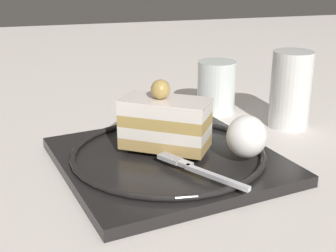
{
  "coord_description": "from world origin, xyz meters",
  "views": [
    {
      "loc": [
        0.16,
        0.53,
        0.24
      ],
      "look_at": [
        0.03,
        0.03,
        0.05
      ],
      "focal_mm": 51.04,
      "sensor_mm": 36.0,
      "label": 1
    }
  ],
  "objects_px": {
    "whipped_cream_dollop": "(247,137)",
    "drink_glass_far": "(290,94)",
    "dessert_plate": "(168,158)",
    "cake_slice": "(165,122)",
    "fork": "(200,170)",
    "drink_glass_near": "(216,90)"
  },
  "relations": [
    {
      "from": "whipped_cream_dollop",
      "to": "drink_glass_far",
      "type": "xyz_separation_m",
      "value": [
        -0.13,
        -0.13,
        0.0
      ]
    },
    {
      "from": "dessert_plate",
      "to": "whipped_cream_dollop",
      "type": "xyz_separation_m",
      "value": [
        -0.08,
        0.04,
        0.03
      ]
    },
    {
      "from": "cake_slice",
      "to": "fork",
      "type": "xyz_separation_m",
      "value": [
        -0.02,
        0.08,
        -0.03
      ]
    },
    {
      "from": "whipped_cream_dollop",
      "to": "fork",
      "type": "relative_size",
      "value": 0.45
    },
    {
      "from": "drink_glass_near",
      "to": "dessert_plate",
      "type": "bearing_deg",
      "value": 54.51
    },
    {
      "from": "dessert_plate",
      "to": "drink_glass_far",
      "type": "height_order",
      "value": "drink_glass_far"
    },
    {
      "from": "drink_glass_far",
      "to": "fork",
      "type": "bearing_deg",
      "value": 39.37
    },
    {
      "from": "dessert_plate",
      "to": "fork",
      "type": "bearing_deg",
      "value": 104.48
    },
    {
      "from": "fork",
      "to": "whipped_cream_dollop",
      "type": "bearing_deg",
      "value": -158.44
    },
    {
      "from": "whipped_cream_dollop",
      "to": "dessert_plate",
      "type": "bearing_deg",
      "value": -27.6
    },
    {
      "from": "dessert_plate",
      "to": "whipped_cream_dollop",
      "type": "relative_size",
      "value": 5.82
    },
    {
      "from": "dessert_plate",
      "to": "drink_glass_far",
      "type": "xyz_separation_m",
      "value": [
        -0.21,
        -0.09,
        0.04
      ]
    },
    {
      "from": "dessert_plate",
      "to": "cake_slice",
      "type": "relative_size",
      "value": 2.49
    },
    {
      "from": "dessert_plate",
      "to": "cake_slice",
      "type": "height_order",
      "value": "cake_slice"
    },
    {
      "from": "drink_glass_near",
      "to": "drink_glass_far",
      "type": "distance_m",
      "value": 0.12
    },
    {
      "from": "cake_slice",
      "to": "whipped_cream_dollop",
      "type": "distance_m",
      "value": 0.1
    },
    {
      "from": "dessert_plate",
      "to": "drink_glass_far",
      "type": "relative_size",
      "value": 2.57
    },
    {
      "from": "drink_glass_far",
      "to": "cake_slice",
      "type": "bearing_deg",
      "value": 20.5
    },
    {
      "from": "fork",
      "to": "drink_glass_near",
      "type": "bearing_deg",
      "value": -114.15
    },
    {
      "from": "cake_slice",
      "to": "drink_glass_far",
      "type": "distance_m",
      "value": 0.22
    },
    {
      "from": "whipped_cream_dollop",
      "to": "drink_glass_far",
      "type": "relative_size",
      "value": 0.44
    },
    {
      "from": "whipped_cream_dollop",
      "to": "drink_glass_near",
      "type": "relative_size",
      "value": 0.6
    }
  ]
}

